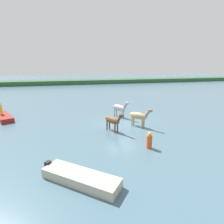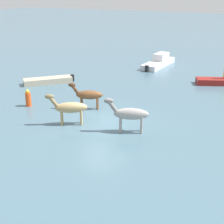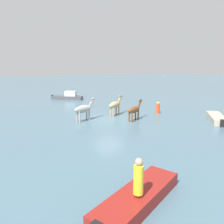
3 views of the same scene
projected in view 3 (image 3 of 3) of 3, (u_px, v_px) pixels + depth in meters
The scene contains 9 objects.
ground_plane at pixel (109, 119), 19.38m from camera, with size 198.18×198.18×0.00m, color #476675.
horse_gray_outer at pixel (84, 109), 18.65m from camera, with size 1.35×2.34×1.87m.
horse_dark_mare at pixel (134, 110), 18.81m from camera, with size 1.28×2.12×1.71m.
horse_chestnut_trailing at pixel (115, 105), 20.83m from camera, with size 1.60×2.15×1.82m.
boat_motor_center at pixel (138, 200), 7.37m from camera, with size 2.74×4.13×0.72m.
boat_tender_starboard at pixel (68, 97), 31.29m from camera, with size 3.49×4.16×1.33m.
boat_skiff_near at pixel (216, 119), 18.85m from camera, with size 3.66×3.39×0.72m.
person_watcher_seated at pixel (138, 178), 6.91m from camera, with size 0.32×0.32×1.19m.
buoy_channel_marker at pixel (158, 108), 21.89m from camera, with size 0.36×0.36×1.14m.
Camera 3 is at (-16.89, 8.40, 4.50)m, focal length 35.67 mm.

